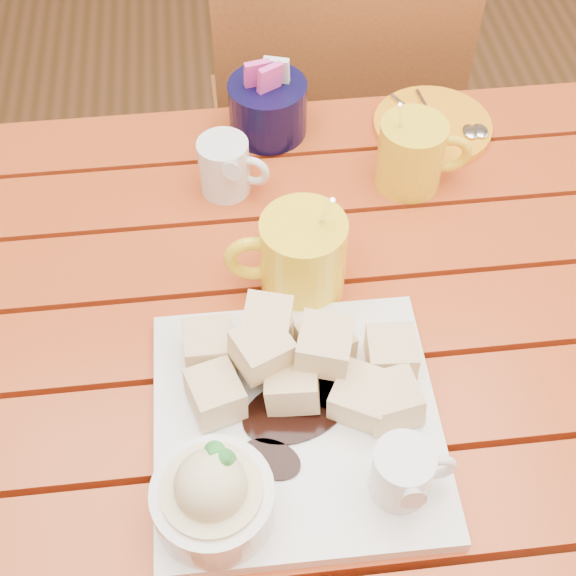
{
  "coord_description": "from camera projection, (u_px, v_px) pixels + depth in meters",
  "views": [
    {
      "loc": [
        -0.04,
        -0.53,
        1.49
      ],
      "look_at": [
        0.02,
        -0.0,
        0.82
      ],
      "focal_mm": 50.0,
      "sensor_mm": 36.0,
      "label": 1
    }
  ],
  "objects": [
    {
      "name": "orange_saucer",
      "position": [
        434.0,
        126.0,
        1.12
      ],
      "size": [
        0.17,
        0.17,
        0.02
      ],
      "rotation": [
        0.0,
        0.0,
        0.3
      ],
      "color": "orange",
      "rests_on": "table"
    },
    {
      "name": "cream_pitcher",
      "position": [
        226.0,
        165.0,
        1.02
      ],
      "size": [
        0.09,
        0.08,
        0.08
      ],
      "rotation": [
        0.0,
        0.0,
        -0.39
      ],
      "color": "white",
      "rests_on": "table"
    },
    {
      "name": "coffee_mug_right",
      "position": [
        413.0,
        153.0,
        1.02
      ],
      "size": [
        0.12,
        0.09,
        0.14
      ],
      "rotation": [
        0.0,
        0.0,
        -0.09
      ],
      "color": "yellow",
      "rests_on": "table"
    },
    {
      "name": "ground",
      "position": [
        279.0,
        560.0,
        1.5
      ],
      "size": [
        5.0,
        5.0,
        0.0
      ],
      "primitive_type": "plane",
      "color": "#553618",
      "rests_on": "ground"
    },
    {
      "name": "dessert_plate",
      "position": [
        282.0,
        426.0,
        0.8
      ],
      "size": [
        0.3,
        0.29,
        0.12
      ],
      "rotation": [
        0.0,
        0.0,
        -0.01
      ],
      "color": "white",
      "rests_on": "table"
    },
    {
      "name": "sugar_caddy",
      "position": [
        268.0,
        107.0,
        1.09
      ],
      "size": [
        0.11,
        0.11,
        0.12
      ],
      "color": "black",
      "rests_on": "table"
    },
    {
      "name": "coffee_mug_left",
      "position": [
        300.0,
        256.0,
        0.91
      ],
      "size": [
        0.14,
        0.1,
        0.16
      ],
      "rotation": [
        0.0,
        0.0,
        -0.07
      ],
      "color": "yellow",
      "rests_on": "table"
    },
    {
      "name": "table",
      "position": [
        275.0,
        378.0,
        1.0
      ],
      "size": [
        1.2,
        0.79,
        0.75
      ],
      "color": "#A93E15",
      "rests_on": "ground"
    },
    {
      "name": "chair_far",
      "position": [
        328.0,
        137.0,
        1.51
      ],
      "size": [
        0.42,
        0.42,
        0.87
      ],
      "rotation": [
        0.0,
        0.0,
        3.16
      ],
      "color": "brown",
      "rests_on": "ground"
    }
  ]
}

